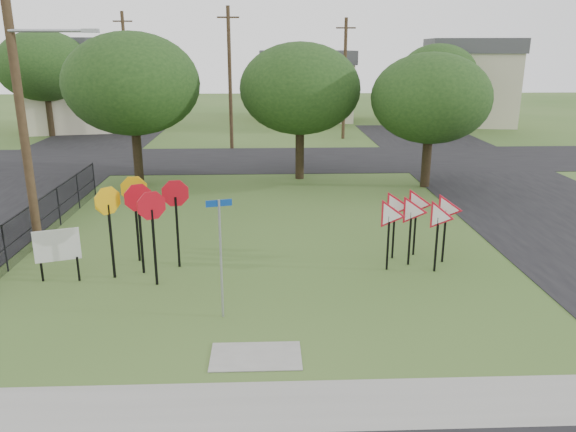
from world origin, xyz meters
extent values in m
plane|color=#365720|center=(0.00, 0.00, 0.00)|extent=(140.00, 140.00, 0.00)
cube|color=gray|center=(0.00, -4.20, 0.01)|extent=(30.00, 1.60, 0.02)
cube|color=black|center=(12.00, 10.00, 0.01)|extent=(8.00, 50.00, 0.02)
cube|color=black|center=(0.00, 20.00, 0.01)|extent=(60.00, 8.00, 0.02)
cube|color=gray|center=(0.00, -2.40, 0.01)|extent=(2.00, 1.20, 0.02)
cylinder|color=#9B9FA3|center=(-0.86, -0.42, 1.53)|extent=(0.06, 0.06, 3.06)
cube|color=navy|center=(-0.86, -0.42, 2.98)|extent=(0.62, 0.18, 0.16)
cube|color=black|center=(-3.46, 2.55, 1.12)|extent=(0.07, 0.07, 2.24)
cube|color=black|center=(-2.45, 3.00, 1.12)|extent=(0.07, 0.07, 2.24)
cube|color=black|center=(-2.90, 1.65, 1.12)|extent=(0.07, 0.07, 2.24)
cube|color=black|center=(-4.24, 2.21, 1.12)|extent=(0.07, 0.07, 2.24)
cube|color=black|center=(-3.80, 3.56, 1.12)|extent=(0.07, 0.07, 2.24)
cube|color=black|center=(3.93, 2.51, 0.85)|extent=(0.06, 0.06, 1.71)
cube|color=black|center=(4.69, 2.88, 0.85)|extent=(0.06, 0.06, 1.71)
cube|color=black|center=(5.35, 2.32, 0.85)|extent=(0.06, 0.06, 1.71)
cube|color=black|center=(4.31, 3.45, 0.85)|extent=(0.06, 0.06, 1.71)
cube|color=black|center=(5.07, 3.74, 0.85)|extent=(0.06, 0.06, 1.71)
cube|color=black|center=(5.83, 3.07, 0.85)|extent=(0.06, 0.06, 1.71)
cube|color=black|center=(-6.26, 2.01, 0.37)|extent=(0.05, 0.05, 0.73)
cube|color=black|center=(-5.21, 2.01, 0.37)|extent=(0.05, 0.05, 0.73)
cube|color=silver|center=(-5.74, 2.01, 1.10)|extent=(1.21, 0.43, 0.94)
cylinder|color=#463420|center=(-7.30, 4.50, 5.00)|extent=(0.28, 0.28, 10.00)
cylinder|color=#9B9FA3|center=(-6.10, 4.40, 7.00)|extent=(2.40, 0.10, 0.10)
cube|color=#9B9FA3|center=(-4.90, 4.40, 7.00)|extent=(0.50, 0.18, 0.12)
cylinder|color=#463420|center=(-2.00, 24.00, 4.50)|extent=(0.24, 0.24, 9.00)
cube|color=#463420|center=(-2.00, 24.00, 8.30)|extent=(1.40, 0.10, 0.10)
cylinder|color=#463420|center=(6.00, 28.00, 4.25)|extent=(0.24, 0.24, 8.50)
cube|color=#463420|center=(6.00, 28.00, 7.80)|extent=(1.40, 0.10, 0.10)
cylinder|color=#463420|center=(-10.00, 30.00, 4.50)|extent=(0.24, 0.24, 9.00)
cube|color=#463420|center=(-10.00, 30.00, 8.30)|extent=(1.40, 0.10, 0.10)
cylinder|color=black|center=(-7.60, 2.80, 0.75)|extent=(0.05, 0.05, 1.50)
cylinder|color=black|center=(-7.60, 5.10, 0.75)|extent=(0.05, 0.05, 1.50)
cylinder|color=black|center=(-7.60, 7.40, 0.75)|extent=(0.05, 0.05, 1.50)
cylinder|color=black|center=(-7.60, 9.70, 0.75)|extent=(0.05, 0.05, 1.50)
cylinder|color=black|center=(-7.60, 12.00, 0.75)|extent=(0.05, 0.05, 1.50)
cube|color=black|center=(-7.60, 6.25, 1.46)|extent=(0.03, 11.50, 0.03)
cube|color=black|center=(-7.60, 6.25, 0.75)|extent=(0.03, 11.50, 0.03)
cube|color=black|center=(-7.60, 6.25, 0.75)|extent=(0.01, 11.50, 1.50)
cube|color=beige|center=(-14.00, 34.00, 3.00)|extent=(10.08, 8.46, 6.00)
cube|color=#45454A|center=(-14.00, 34.00, 6.60)|extent=(10.58, 8.88, 1.20)
cube|color=beige|center=(4.00, 40.00, 2.50)|extent=(8.00, 8.00, 5.00)
cube|color=#45454A|center=(4.00, 40.00, 5.60)|extent=(8.40, 8.40, 1.20)
cube|color=beige|center=(18.00, 36.00, 3.00)|extent=(7.91, 7.91, 6.00)
cube|color=#45454A|center=(18.00, 36.00, 6.60)|extent=(8.30, 8.30, 1.20)
cylinder|color=#2E2314|center=(-6.00, 14.00, 1.31)|extent=(0.44, 0.44, 2.62)
ellipsoid|color=#1A3414|center=(-6.00, 14.00, 4.87)|extent=(6.40, 6.40, 4.80)
cylinder|color=#2E2314|center=(2.00, 15.00, 1.22)|extent=(0.44, 0.44, 2.45)
ellipsoid|color=#1A3414|center=(2.00, 15.00, 4.55)|extent=(6.00, 6.00, 4.50)
cylinder|color=#2E2314|center=(8.00, 13.00, 1.14)|extent=(0.44, 0.44, 2.27)
ellipsoid|color=#1A3414|center=(8.00, 13.00, 4.23)|extent=(5.60, 5.60, 4.20)
cylinder|color=#2E2314|center=(-16.00, 30.00, 1.40)|extent=(0.44, 0.44, 2.80)
ellipsoid|color=#1A3414|center=(-16.00, 30.00, 5.18)|extent=(6.80, 6.80, 5.10)
cylinder|color=#2E2314|center=(14.00, 32.00, 1.22)|extent=(0.44, 0.44, 2.45)
ellipsoid|color=#1A3414|center=(14.00, 32.00, 4.55)|extent=(6.00, 6.00, 4.50)
camera|label=1|loc=(0.27, -13.34, 6.56)|focal=35.00mm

